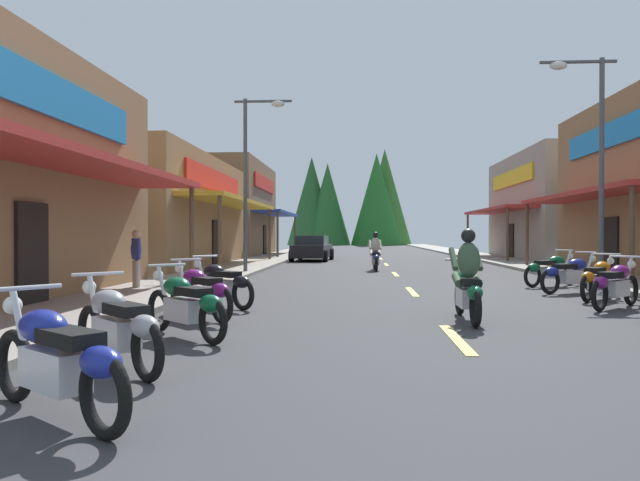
# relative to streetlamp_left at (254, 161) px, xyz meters

# --- Properties ---
(ground) EXTENTS (10.21, 96.78, 0.10)m
(ground) POSITION_rel_streetlamp_left_xyz_m (5.19, 11.97, -4.23)
(ground) COLOR #38383A
(sidewalk_left) EXTENTS (2.67, 96.78, 0.12)m
(sidewalk_left) POSITION_rel_streetlamp_left_xyz_m (-1.25, 11.97, -4.12)
(sidewalk_left) COLOR gray
(sidewalk_left) RESTS_ON ground
(sidewalk_right) EXTENTS (2.67, 96.78, 0.12)m
(sidewalk_right) POSITION_rel_streetlamp_left_xyz_m (11.63, 11.97, -4.12)
(sidewalk_right) COLOR gray
(sidewalk_right) RESTS_ON ground
(centerline_dashes) EXTENTS (0.16, 70.21, 0.01)m
(centerline_dashes) POSITION_rel_streetlamp_left_xyz_m (5.19, 16.11, -4.17)
(centerline_dashes) COLOR #E0C64C
(centerline_dashes) RESTS_ON ground
(storefront_left_middle) EXTENTS (9.59, 13.54, 4.95)m
(storefront_left_middle) POSITION_rel_streetlamp_left_xyz_m (-6.44, 4.67, -1.70)
(storefront_left_middle) COLOR olive
(storefront_left_middle) RESTS_ON ground
(storefront_left_far) EXTENTS (10.05, 11.56, 6.31)m
(storefront_left_far) POSITION_rel_streetlamp_left_xyz_m (-6.68, 18.80, -1.02)
(storefront_left_far) COLOR brown
(storefront_left_far) RESTS_ON ground
(storefront_right_far) EXTENTS (8.71, 12.52, 6.17)m
(storefront_right_far) POSITION_rel_streetlamp_left_xyz_m (16.39, 14.39, -1.09)
(storefront_right_far) COLOR gray
(storefront_right_far) RESTS_ON ground
(streetlamp_left) EXTENTS (2.12, 0.30, 6.45)m
(streetlamp_left) POSITION_rel_streetlamp_left_xyz_m (0.00, 0.00, 0.00)
(streetlamp_left) COLOR #474C51
(streetlamp_left) RESTS_ON ground
(streetlamp_right) EXTENTS (2.12, 0.30, 6.46)m
(streetlamp_right) POSITION_rel_streetlamp_left_xyz_m (10.38, -4.35, 0.01)
(streetlamp_right) COLOR #474C51
(streetlamp_right) RESTS_ON ground
(motorcycle_parked_right_3) EXTENTS (1.57, 1.60, 1.04)m
(motorcycle_parked_right_3) POSITION_rel_streetlamp_left_xyz_m (8.91, -9.54, -3.69)
(motorcycle_parked_right_3) COLOR black
(motorcycle_parked_right_3) RESTS_ON ground
(motorcycle_parked_right_4) EXTENTS (1.45, 1.71, 1.04)m
(motorcycle_parked_right_4) POSITION_rel_streetlamp_left_xyz_m (9.20, -7.97, -3.69)
(motorcycle_parked_right_4) COLOR black
(motorcycle_parked_right_4) RESTS_ON ground
(motorcycle_parked_right_5) EXTENTS (1.89, 1.17, 1.04)m
(motorcycle_parked_right_5) POSITION_rel_streetlamp_left_xyz_m (9.13, -6.44, -3.69)
(motorcycle_parked_right_5) COLOR black
(motorcycle_parked_right_5) RESTS_ON ground
(motorcycle_parked_right_6) EXTENTS (1.87, 1.21, 1.04)m
(motorcycle_parked_right_6) POSITION_rel_streetlamp_left_xyz_m (9.24, -4.54, -3.69)
(motorcycle_parked_right_6) COLOR black
(motorcycle_parked_right_6) RESTS_ON ground
(motorcycle_parked_left_0) EXTENTS (1.78, 1.36, 1.04)m
(motorcycle_parked_left_0) POSITION_rel_streetlamp_left_xyz_m (1.42, -17.09, -3.69)
(motorcycle_parked_left_0) COLOR black
(motorcycle_parked_left_0) RESTS_ON ground
(motorcycle_parked_left_1) EXTENTS (1.59, 1.57, 1.04)m
(motorcycle_parked_left_1) POSITION_rel_streetlamp_left_xyz_m (1.20, -15.37, -3.69)
(motorcycle_parked_left_1) COLOR black
(motorcycle_parked_left_1) RESTS_ON ground
(motorcycle_parked_left_2) EXTENTS (1.61, 1.56, 1.04)m
(motorcycle_parked_left_2) POSITION_rel_streetlamp_left_xyz_m (1.37, -13.38, -3.69)
(motorcycle_parked_left_2) COLOR black
(motorcycle_parked_left_2) RESTS_ON ground
(motorcycle_parked_left_3) EXTENTS (1.54, 1.62, 1.04)m
(motorcycle_parked_left_3) POSITION_rel_streetlamp_left_xyz_m (1.08, -11.50, -3.69)
(motorcycle_parked_left_3) COLOR black
(motorcycle_parked_left_3) RESTS_ON ground
(motorcycle_parked_left_4) EXTENTS (1.69, 1.47, 1.04)m
(motorcycle_parked_left_4) POSITION_rel_streetlamp_left_xyz_m (1.05, -9.83, -3.69)
(motorcycle_parked_left_4) COLOR black
(motorcycle_parked_left_4) RESTS_ON ground
(rider_cruising_lead) EXTENTS (0.60, 2.14, 1.57)m
(rider_cruising_lead) POSITION_rel_streetlamp_left_xyz_m (5.66, -11.48, -3.52)
(rider_cruising_lead) COLOR black
(rider_cruising_lead) RESTS_ON ground
(rider_cruising_trailing) EXTENTS (0.60, 2.14, 1.57)m
(rider_cruising_trailing) POSITION_rel_streetlamp_left_xyz_m (4.53, 2.63, -3.52)
(rider_cruising_trailing) COLOR black
(rider_cruising_trailing) RESTS_ON ground
(pedestrian_by_shop) EXTENTS (0.42, 0.47, 1.59)m
(pedestrian_by_shop) POSITION_rel_streetlamp_left_xyz_m (-1.85, -6.78, -3.26)
(pedestrian_by_shop) COLOR #B2A599
(pedestrian_by_shop) RESTS_ON ground
(parked_car_curbside) EXTENTS (2.29, 4.41, 1.40)m
(parked_car_curbside) POSITION_rel_streetlamp_left_xyz_m (1.28, 11.34, -3.49)
(parked_car_curbside) COLOR black
(parked_car_curbside) RESTS_ON ground
(treeline_backdrop) EXTENTS (17.00, 9.61, 13.22)m
(treeline_backdrop) POSITION_rel_streetlamp_left_xyz_m (3.45, 59.26, 1.96)
(treeline_backdrop) COLOR #206023
(treeline_backdrop) RESTS_ON ground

